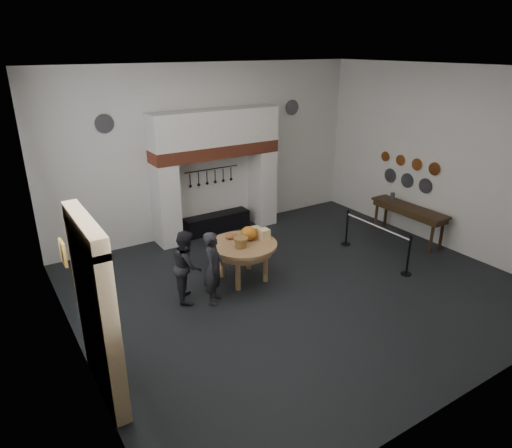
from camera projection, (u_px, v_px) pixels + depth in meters
floor at (297, 286)px, 9.94m from camera, size 9.00×8.00×0.02m
ceiling at (305, 68)px, 8.29m from camera, size 9.00×8.00×0.02m
wall_back at (210, 150)px, 12.26m from camera, size 9.00×0.02×4.50m
wall_front at (488, 262)px, 5.97m from camera, size 9.00×0.02×4.50m
wall_left at (64, 233)px, 6.87m from camera, size 0.02×8.00×4.50m
wall_right at (444, 159)px, 11.36m from camera, size 0.02×8.00×4.50m
chimney_pier_left at (166, 205)px, 11.68m from camera, size 0.55×0.70×2.15m
chimney_pier_right at (262, 187)px, 13.15m from camera, size 0.55×0.70×2.15m
hearth_brick_band at (216, 151)px, 11.96m from camera, size 3.50×0.72×0.32m
chimney_hood at (215, 127)px, 11.73m from camera, size 3.50×0.70×0.90m
iron_range at (217, 223)px, 12.77m from camera, size 1.90×0.45×0.50m
utensil_rail at (212, 169)px, 12.38m from camera, size 1.60×0.02×0.02m
door_recess at (91, 321)px, 6.47m from camera, size 0.04×1.10×2.50m
door_jamb_near at (111, 341)px, 5.94m from camera, size 0.22×0.30×2.60m
door_jamb_far at (85, 295)px, 7.04m from camera, size 0.22×0.30×2.60m
door_lintel at (84, 228)px, 6.00m from camera, size 0.22×1.70×0.30m
wall_plaque at (63, 253)px, 7.76m from camera, size 0.05×0.34×0.44m
work_table at (243, 245)px, 9.93m from camera, size 1.65×1.65×0.07m
pumpkin at (249, 233)px, 10.03m from camera, size 0.36×0.36×0.31m
cheese_block_big at (264, 234)px, 10.08m from camera, size 0.22×0.22×0.24m
cheese_block_small at (256, 231)px, 10.31m from camera, size 0.18×0.18×0.20m
wicker_basket at (241, 242)px, 9.68m from camera, size 0.36×0.36×0.22m
bread_loaf at (231, 236)px, 10.11m from camera, size 0.31×0.18×0.13m
visitor_near at (214, 268)px, 9.07m from camera, size 0.64×0.66×1.53m
visitor_far at (187, 266)px, 9.19m from camera, size 0.79×0.88×1.50m
side_table at (409, 208)px, 12.08m from camera, size 0.55×2.20×0.06m
pewter_jug at (392, 197)px, 12.50m from camera, size 0.12×0.12×0.22m
copper_pan_a at (435, 169)px, 11.61m from camera, size 0.03×0.34×0.34m
copper_pan_b at (417, 164)px, 12.04m from camera, size 0.03×0.32×0.32m
copper_pan_c at (401, 160)px, 12.47m from camera, size 0.03×0.30×0.30m
copper_pan_d at (385, 156)px, 12.90m from camera, size 0.03×0.28×0.28m
pewter_plate_left at (425, 186)px, 11.95m from camera, size 0.03×0.40×0.40m
pewter_plate_mid at (407, 180)px, 12.42m from camera, size 0.03×0.40×0.40m
pewter_plate_right at (390, 175)px, 12.89m from camera, size 0.03×0.40×0.40m
pewter_plate_back_left at (104, 124)px, 10.53m from camera, size 0.44×0.03×0.44m
pewter_plate_back_right at (292, 107)px, 13.22m from camera, size 0.44×0.03×0.44m
barrier_post_near at (408, 257)px, 10.27m from camera, size 0.05×0.05×0.90m
barrier_post_far at (347, 228)px, 11.84m from camera, size 0.05×0.05×0.90m
barrier_rope at (377, 226)px, 10.91m from camera, size 0.04×2.00×0.04m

